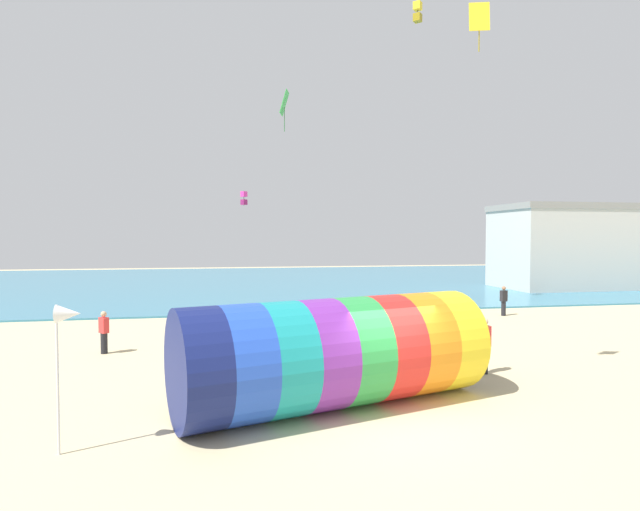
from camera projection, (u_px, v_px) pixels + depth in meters
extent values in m
plane|color=#CCBA8C|center=(404.00, 420.00, 11.65)|extent=(120.00, 120.00, 0.00)
cube|color=teal|center=(272.00, 281.00, 47.26)|extent=(120.00, 40.00, 0.10)
cylinder|color=navy|center=(197.00, 369.00, 11.00)|extent=(1.70, 2.90, 2.74)
cylinder|color=blue|center=(240.00, 364.00, 11.44)|extent=(1.70, 2.90, 2.74)
cylinder|color=teal|center=(280.00, 359.00, 11.87)|extent=(1.70, 2.90, 2.74)
cylinder|color=purple|center=(317.00, 355.00, 12.31)|extent=(1.70, 2.90, 2.74)
cylinder|color=green|center=(351.00, 351.00, 12.75)|extent=(1.70, 2.90, 2.74)
cylinder|color=red|center=(383.00, 347.00, 13.18)|extent=(1.70, 2.90, 2.74)
cylinder|color=orange|center=(413.00, 343.00, 13.62)|extent=(1.70, 2.90, 2.74)
cylinder|color=yellow|center=(442.00, 340.00, 14.06)|extent=(1.70, 2.90, 2.74)
cylinder|color=black|center=(456.00, 338.00, 14.28)|extent=(0.75, 2.44, 2.52)
cylinder|color=black|center=(484.00, 360.00, 15.58)|extent=(0.24, 0.24, 0.86)
cube|color=red|center=(484.00, 336.00, 15.55)|extent=(0.37, 0.24, 0.64)
sphere|color=beige|center=(485.00, 322.00, 15.53)|extent=(0.23, 0.23, 0.23)
cube|color=yellow|center=(418.00, 6.00, 28.79)|extent=(0.59, 0.59, 0.45)
cube|color=olive|center=(418.00, 18.00, 28.82)|extent=(0.59, 0.59, 0.45)
cylinder|color=black|center=(418.00, 12.00, 28.81)|extent=(0.02, 0.02, 1.19)
cube|color=#D1339E|center=(244.00, 194.00, 27.12)|extent=(0.38, 0.38, 0.29)
cube|color=#7D1E5E|center=(244.00, 202.00, 27.14)|extent=(0.38, 0.38, 0.29)
cylinder|color=black|center=(244.00, 198.00, 27.13)|extent=(0.02, 0.02, 0.78)
cube|color=yellow|center=(479.00, 16.00, 13.88)|extent=(0.58, 0.28, 0.81)
cylinder|color=olive|center=(479.00, 37.00, 13.90)|extent=(0.03, 0.03, 0.82)
cube|color=green|center=(284.00, 103.00, 23.39)|extent=(0.54, 0.84, 1.09)
cylinder|color=#1E642A|center=(284.00, 119.00, 23.42)|extent=(0.03, 0.03, 1.13)
cylinder|color=black|center=(503.00, 308.00, 27.01)|extent=(0.24, 0.24, 0.79)
cube|color=#232328|center=(504.00, 296.00, 26.99)|extent=(0.41, 0.31, 0.59)
sphere|color=#9E7051|center=(504.00, 288.00, 26.97)|extent=(0.21, 0.21, 0.21)
cylinder|color=black|center=(104.00, 343.00, 18.25)|extent=(0.24, 0.24, 0.76)
cube|color=red|center=(104.00, 325.00, 18.23)|extent=(0.40, 0.41, 0.57)
sphere|color=tan|center=(104.00, 314.00, 18.21)|extent=(0.21, 0.21, 0.21)
cube|color=beige|center=(573.00, 250.00, 41.10)|extent=(11.99, 6.54, 6.40)
cube|color=gray|center=(574.00, 208.00, 40.97)|extent=(12.23, 6.67, 0.50)
cylinder|color=silver|center=(58.00, 380.00, 9.74)|extent=(0.05, 0.05, 2.96)
cone|color=white|center=(68.00, 314.00, 9.73)|extent=(0.45, 0.36, 0.36)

